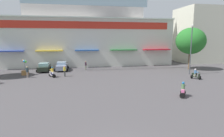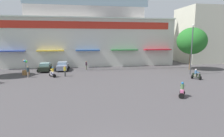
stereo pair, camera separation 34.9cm
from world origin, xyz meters
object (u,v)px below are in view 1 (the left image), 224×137
scooter_rider_7 (196,75)px  pedestrian_0 (27,71)px  scooter_rider_8 (183,91)px  streetlamp_near (191,46)px  pedestrian_2 (86,65)px  scooter_rider_5 (52,73)px  pedestrian_1 (65,70)px  plaza_tree_1 (191,41)px  balloon_vendor_cart (25,69)px  parked_car_0 (44,67)px  parked_car_1 (62,66)px

scooter_rider_7 → pedestrian_0: pedestrian_0 is taller
scooter_rider_8 → streetlamp_near: size_ratio=0.20×
scooter_rider_8 → pedestrian_2: size_ratio=0.96×
scooter_rider_5 → pedestrian_1: size_ratio=0.97×
streetlamp_near → scooter_rider_5: bearing=175.7°
plaza_tree_1 → streetlamp_near: size_ratio=0.98×
plaza_tree_1 → balloon_vendor_cart: (-28.30, -0.32, -4.27)m
parked_car_0 → pedestrian_1: 6.61m
scooter_rider_7 → scooter_rider_8: bearing=-131.4°
scooter_rider_8 → pedestrian_2: (-8.57, 17.98, 0.29)m
pedestrian_0 → pedestrian_1: pedestrian_0 is taller
scooter_rider_7 → scooter_rider_8: 9.46m
plaza_tree_1 → balloon_vendor_cart: bearing=-179.3°
pedestrian_1 → streetlamp_near: 19.86m
scooter_rider_5 → pedestrian_0: (-3.49, 0.29, 0.30)m
scooter_rider_7 → streetlamp_near: streetlamp_near is taller
plaza_tree_1 → pedestrian_0: (-27.44, -2.46, -4.27)m
scooter_rider_5 → pedestrian_2: (5.17, 5.84, 0.27)m
scooter_rider_7 → plaza_tree_1: bearing=63.0°
parked_car_1 → balloon_vendor_cart: size_ratio=1.75×
scooter_rider_7 → streetlamp_near: size_ratio=0.19×
parked_car_1 → streetlamp_near: bearing=-20.1°
pedestrian_0 → pedestrian_2: (8.66, 5.54, -0.03)m
plaza_tree_1 → parked_car_0: plaza_tree_1 is taller
plaza_tree_1 → balloon_vendor_cart: 28.62m
parked_car_1 → scooter_rider_5: bearing=-99.2°
balloon_vendor_cart → parked_car_1: bearing=32.8°
pedestrian_0 → balloon_vendor_cart: balloon_vendor_cart is taller
pedestrian_2 → pedestrian_1: bearing=-120.8°
plaza_tree_1 → parked_car_1: plaza_tree_1 is taller
balloon_vendor_cart → pedestrian_0: bearing=-68.1°
pedestrian_2 → scooter_rider_7: bearing=-36.3°
parked_car_0 → scooter_rider_5: scooter_rider_5 is taller
parked_car_1 → scooter_rider_8: (12.79, -17.99, -0.17)m
parked_car_0 → scooter_rider_8: 23.70m
balloon_vendor_cart → scooter_rider_5: bearing=-29.2°
pedestrian_0 → streetlamp_near: size_ratio=0.21×
plaza_tree_1 → scooter_rider_5: plaza_tree_1 is taller
streetlamp_near → balloon_vendor_cart: size_ratio=3.19×
scooter_rider_8 → streetlamp_near: 13.50m
scooter_rider_7 → streetlamp_near: 5.32m
scooter_rider_7 → pedestrian_2: 18.39m
scooter_rider_5 → scooter_rider_8: (13.74, -12.14, -0.03)m
parked_car_0 → scooter_rider_7: scooter_rider_7 is taller
pedestrian_1 → plaza_tree_1: bearing=6.7°
parked_car_1 → scooter_rider_7: (19.04, -10.89, -0.18)m
scooter_rider_8 → pedestrian_1: (-11.95, 12.31, 0.30)m
parked_car_0 → pedestrian_0: (-1.49, -5.29, 0.20)m
plaza_tree_1 → scooter_rider_7: 9.88m
scooter_rider_8 → pedestrian_1: bearing=134.2°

